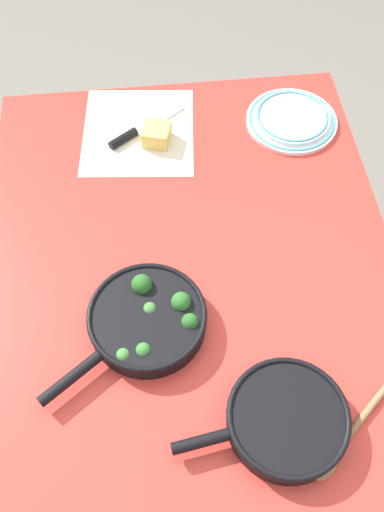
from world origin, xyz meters
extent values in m
plane|color=slate|center=(0.00, 0.00, 0.00)|extent=(14.00, 14.00, 0.00)
cube|color=red|center=(0.00, 0.00, 0.75)|extent=(1.22, 0.96, 0.03)
cylinder|color=#BCBCC1|center=(0.55, -0.42, 0.37)|extent=(0.05, 0.05, 0.74)
cylinder|color=#BCBCC1|center=(0.55, 0.42, 0.37)|extent=(0.05, 0.05, 0.74)
cylinder|color=black|center=(-0.15, 0.11, 0.79)|extent=(0.25, 0.25, 0.05)
torus|color=black|center=(-0.15, 0.11, 0.82)|extent=(0.26, 0.26, 0.01)
cylinder|color=black|center=(-0.27, 0.28, 0.80)|extent=(0.11, 0.13, 0.02)
cylinder|color=#357027|center=(-0.14, 0.11, 0.79)|extent=(0.01, 0.01, 0.02)
sphere|color=#428438|center=(-0.14, 0.11, 0.81)|extent=(0.03, 0.03, 0.03)
cylinder|color=#205218|center=(-0.18, 0.02, 0.79)|extent=(0.01, 0.01, 0.02)
sphere|color=#286023|center=(-0.18, 0.02, 0.81)|extent=(0.04, 0.04, 0.04)
cylinder|color=#2C6823|center=(-0.23, 0.13, 0.79)|extent=(0.01, 0.01, 0.02)
sphere|color=#387A33|center=(-0.23, 0.13, 0.81)|extent=(0.03, 0.03, 0.03)
cylinder|color=#357027|center=(-0.24, 0.17, 0.79)|extent=(0.01, 0.01, 0.02)
sphere|color=#428438|center=(-0.24, 0.17, 0.81)|extent=(0.03, 0.03, 0.03)
cylinder|color=#205218|center=(-0.08, 0.12, 0.79)|extent=(0.02, 0.02, 0.03)
sphere|color=#286023|center=(-0.08, 0.12, 0.82)|extent=(0.05, 0.05, 0.05)
cylinder|color=#245B1C|center=(-0.13, 0.04, 0.79)|extent=(0.02, 0.02, 0.02)
sphere|color=#2D6B28|center=(-0.13, 0.04, 0.82)|extent=(0.04, 0.04, 0.04)
cube|color=olive|center=(-0.25, 0.09, 0.79)|extent=(0.03, 0.04, 0.02)
cube|color=#AD7F4C|center=(-0.18, 0.04, 0.79)|extent=(0.05, 0.04, 0.03)
cube|color=olive|center=(-0.15, 0.08, 0.79)|extent=(0.03, 0.04, 0.03)
cylinder|color=black|center=(-0.40, -0.14, 0.79)|extent=(0.24, 0.24, 0.05)
torus|color=black|center=(-0.40, -0.14, 0.82)|extent=(0.24, 0.24, 0.01)
cylinder|color=black|center=(-0.43, 0.03, 0.81)|extent=(0.04, 0.12, 0.02)
cylinder|color=#DBC156|center=(-0.40, -0.14, 0.79)|extent=(0.19, 0.19, 0.02)
cylinder|color=#996B42|center=(-0.37, -0.34, 0.78)|extent=(0.22, 0.25, 0.02)
ellipsoid|color=#996B42|center=(-0.49, -0.20, 0.78)|extent=(0.07, 0.07, 0.02)
cube|color=beige|center=(0.43, 0.10, 0.77)|extent=(0.36, 0.33, 0.00)
cube|color=silver|center=(0.47, 0.04, 0.77)|extent=(0.12, 0.15, 0.01)
cylinder|color=black|center=(0.40, 0.14, 0.78)|extent=(0.07, 0.08, 0.02)
cube|color=#E0C15B|center=(0.39, 0.05, 0.79)|extent=(0.09, 0.09, 0.05)
cylinder|color=white|center=(0.42, -0.32, 0.78)|extent=(0.25, 0.25, 0.01)
torus|color=#4C9EB7|center=(0.42, -0.32, 0.78)|extent=(0.24, 0.24, 0.01)
cylinder|color=white|center=(0.42, -0.32, 0.79)|extent=(0.21, 0.21, 0.01)
torus|color=#4C9EB7|center=(0.42, -0.32, 0.79)|extent=(0.20, 0.20, 0.01)
camera|label=1|loc=(-0.71, 0.08, 1.90)|focal=40.00mm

